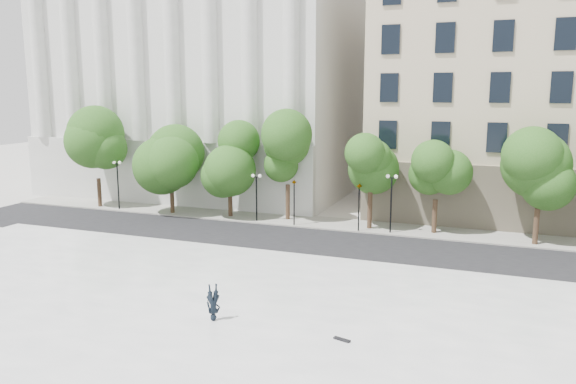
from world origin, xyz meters
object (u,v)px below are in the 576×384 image
object	(u,v)px
traffic_light_west	(294,181)
skateboard	(342,339)
person_lying	(214,315)
traffic_light_east	(359,184)

from	to	relation	value
traffic_light_west	skateboard	distance (m)	21.69
traffic_light_west	person_lying	distance (m)	19.92
traffic_light_west	traffic_light_east	world-z (taller)	traffic_light_east
skateboard	person_lying	bearing A→B (deg)	-163.80
traffic_light_east	traffic_light_west	bearing A→B (deg)	-180.00
traffic_light_east	skateboard	distance (m)	20.08
traffic_light_east	skateboard	bearing A→B (deg)	-78.40
traffic_light_west	skateboard	size ratio (longest dim) A/B	5.71
traffic_light_west	traffic_light_east	distance (m)	5.14
traffic_light_east	person_lying	bearing A→B (deg)	-95.47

